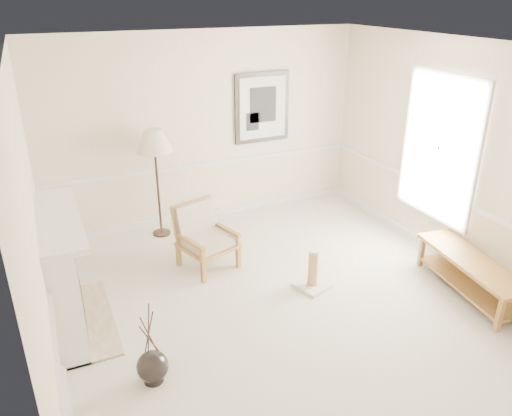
{
  "coord_description": "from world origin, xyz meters",
  "views": [
    {
      "loc": [
        -2.33,
        -4.37,
        3.42
      ],
      "look_at": [
        -0.06,
        0.7,
        0.97
      ],
      "focal_mm": 35.0,
      "sensor_mm": 36.0,
      "label": 1
    }
  ],
  "objects_px": {
    "floor_vase": "(153,367)",
    "scratching_post": "(313,276)",
    "armchair": "(203,233)",
    "bench": "(471,271)",
    "floor_lamp": "(154,144)"
  },
  "relations": [
    {
      "from": "floor_vase",
      "to": "scratching_post",
      "type": "relative_size",
      "value": 1.67
    },
    {
      "from": "armchair",
      "to": "bench",
      "type": "bearing_deg",
      "value": -53.44
    },
    {
      "from": "armchair",
      "to": "floor_lamp",
      "type": "xyz_separation_m",
      "value": [
        -0.31,
        1.12,
        0.96
      ]
    },
    {
      "from": "floor_lamp",
      "to": "armchair",
      "type": "bearing_deg",
      "value": -74.71
    },
    {
      "from": "floor_vase",
      "to": "armchair",
      "type": "xyz_separation_m",
      "value": [
        1.15,
        1.9,
        0.3
      ]
    },
    {
      "from": "floor_vase",
      "to": "floor_lamp",
      "type": "height_order",
      "value": "floor_lamp"
    },
    {
      "from": "floor_lamp",
      "to": "bench",
      "type": "distance_m",
      "value": 4.47
    },
    {
      "from": "floor_vase",
      "to": "floor_lamp",
      "type": "distance_m",
      "value": 3.38
    },
    {
      "from": "floor_vase",
      "to": "scratching_post",
      "type": "height_order",
      "value": "floor_vase"
    },
    {
      "from": "bench",
      "to": "scratching_post",
      "type": "xyz_separation_m",
      "value": [
        -1.68,
        0.87,
        -0.14
      ]
    },
    {
      "from": "floor_lamp",
      "to": "scratching_post",
      "type": "xyz_separation_m",
      "value": [
        1.34,
        -2.23,
        -1.25
      ]
    },
    {
      "from": "floor_vase",
      "to": "floor_lamp",
      "type": "relative_size",
      "value": 0.54
    },
    {
      "from": "floor_vase",
      "to": "bench",
      "type": "xyz_separation_m",
      "value": [
        3.86,
        -0.08,
        0.14
      ]
    },
    {
      "from": "floor_lamp",
      "to": "bench",
      "type": "xyz_separation_m",
      "value": [
        3.02,
        -3.1,
        -1.11
      ]
    },
    {
      "from": "floor_vase",
      "to": "armchair",
      "type": "distance_m",
      "value": 2.24
    }
  ]
}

